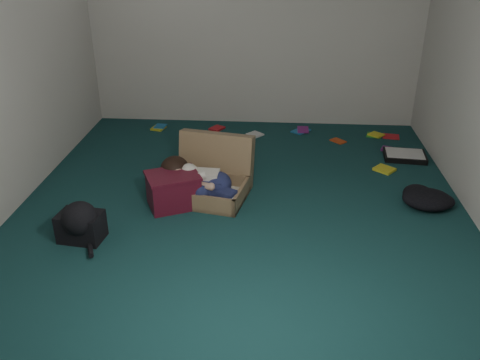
# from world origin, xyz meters

# --- Properties ---
(floor) EXTENTS (4.50, 4.50, 0.00)m
(floor) POSITION_xyz_m (0.00, 0.00, 0.00)
(floor) COLOR #163E3F
(floor) RESTS_ON ground
(wall_back) EXTENTS (4.50, 0.00, 4.50)m
(wall_back) POSITION_xyz_m (0.00, 2.25, 1.30)
(wall_back) COLOR silver
(wall_back) RESTS_ON ground
(wall_front) EXTENTS (4.50, 0.00, 4.50)m
(wall_front) POSITION_xyz_m (0.00, -2.25, 1.30)
(wall_front) COLOR silver
(wall_front) RESTS_ON ground
(suitcase) EXTENTS (0.85, 0.83, 0.53)m
(suitcase) POSITION_xyz_m (-0.31, 0.28, 0.16)
(suitcase) COLOR #8D704D
(suitcase) RESTS_ON floor
(person) EXTENTS (0.75, 0.49, 0.33)m
(person) POSITION_xyz_m (-0.40, 0.11, 0.20)
(person) COLOR white
(person) RESTS_ON suitcase
(maroon_bin) EXTENTS (0.56, 0.51, 0.31)m
(maroon_bin) POSITION_xyz_m (-0.61, -0.00, 0.16)
(maroon_bin) COLOR #561122
(maroon_bin) RESTS_ON floor
(backpack) EXTENTS (0.47, 0.39, 0.26)m
(backpack) POSITION_xyz_m (-1.24, -0.61, 0.13)
(backpack) COLOR black
(backpack) RESTS_ON floor
(clothing_pile) EXTENTS (0.49, 0.40, 0.15)m
(clothing_pile) POSITION_xyz_m (1.70, 0.22, 0.08)
(clothing_pile) COLOR black
(clothing_pile) RESTS_ON floor
(paper_tray) EXTENTS (0.47, 0.37, 0.06)m
(paper_tray) POSITION_xyz_m (1.70, 1.22, 0.03)
(paper_tray) COLOR black
(paper_tray) RESTS_ON floor
(book_scatter) EXTENTS (3.05, 1.30, 0.02)m
(book_scatter) POSITION_xyz_m (0.79, 1.64, 0.01)
(book_scatter) COLOR yellow
(book_scatter) RESTS_ON floor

